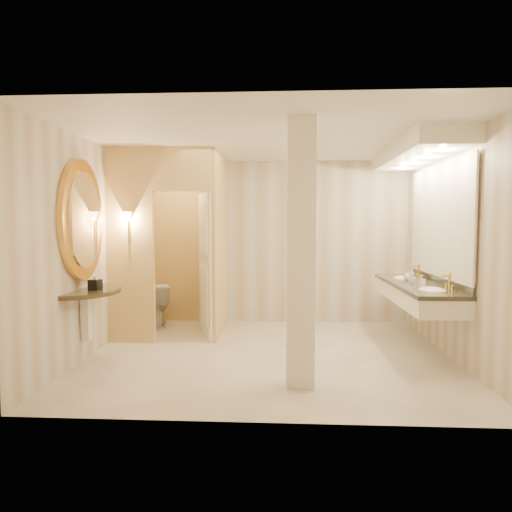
% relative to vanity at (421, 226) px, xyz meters
% --- Properties ---
extents(floor, '(4.50, 4.50, 0.00)m').
position_rel_vanity_xyz_m(floor, '(-1.98, -0.40, -1.63)').
color(floor, silver).
rests_on(floor, ground).
extents(ceiling, '(4.50, 4.50, 0.00)m').
position_rel_vanity_xyz_m(ceiling, '(-1.98, -0.40, 1.07)').
color(ceiling, white).
rests_on(ceiling, wall_back).
extents(wall_back, '(4.50, 0.02, 2.70)m').
position_rel_vanity_xyz_m(wall_back, '(-1.98, 1.60, -0.28)').
color(wall_back, beige).
rests_on(wall_back, floor).
extents(wall_front, '(4.50, 0.02, 2.70)m').
position_rel_vanity_xyz_m(wall_front, '(-1.98, -2.40, -0.28)').
color(wall_front, beige).
rests_on(wall_front, floor).
extents(wall_left, '(0.02, 4.00, 2.70)m').
position_rel_vanity_xyz_m(wall_left, '(-4.23, -0.40, -0.28)').
color(wall_left, beige).
rests_on(wall_left, floor).
extents(wall_right, '(0.02, 4.00, 2.70)m').
position_rel_vanity_xyz_m(wall_right, '(0.27, -0.40, -0.28)').
color(wall_right, beige).
rests_on(wall_right, floor).
extents(toilet_closet, '(1.50, 1.55, 2.70)m').
position_rel_vanity_xyz_m(toilet_closet, '(-3.10, 0.57, -0.24)').
color(toilet_closet, '#F1D17E').
rests_on(toilet_closet, floor).
extents(wall_sconce, '(0.14, 0.14, 0.42)m').
position_rel_vanity_xyz_m(wall_sconce, '(-3.90, 0.03, 0.10)').
color(wall_sconce, gold).
rests_on(wall_sconce, toilet_closet).
extents(vanity, '(0.75, 2.42, 2.09)m').
position_rel_vanity_xyz_m(vanity, '(0.00, 0.00, 0.00)').
color(vanity, white).
rests_on(vanity, floor).
extents(console_shelf, '(1.10, 1.10, 2.00)m').
position_rel_vanity_xyz_m(console_shelf, '(-4.19, -0.79, -0.28)').
color(console_shelf, black).
rests_on(console_shelf, floor).
extents(pillar, '(0.28, 0.28, 2.70)m').
position_rel_vanity_xyz_m(pillar, '(-1.63, -1.48, -0.28)').
color(pillar, white).
rests_on(pillar, floor).
extents(tissue_box, '(0.15, 0.15, 0.12)m').
position_rel_vanity_xyz_m(tissue_box, '(-4.02, -0.85, -0.69)').
color(tissue_box, black).
rests_on(tissue_box, console_shelf).
extents(toilet, '(0.58, 0.77, 0.70)m').
position_rel_vanity_xyz_m(toilet, '(-3.84, 1.15, -1.28)').
color(toilet, white).
rests_on(toilet, floor).
extents(soap_bottle_a, '(0.09, 0.09, 0.15)m').
position_rel_vanity_xyz_m(soap_bottle_a, '(-0.09, -0.38, -0.68)').
color(soap_bottle_a, beige).
rests_on(soap_bottle_a, vanity).
extents(soap_bottle_b, '(0.11, 0.11, 0.13)m').
position_rel_vanity_xyz_m(soap_bottle_b, '(-0.07, 0.32, -0.69)').
color(soap_bottle_b, silver).
rests_on(soap_bottle_b, vanity).
extents(soap_bottle_c, '(0.09, 0.09, 0.21)m').
position_rel_vanity_xyz_m(soap_bottle_c, '(-0.12, -0.05, -0.65)').
color(soap_bottle_c, '#C6B28C').
rests_on(soap_bottle_c, vanity).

